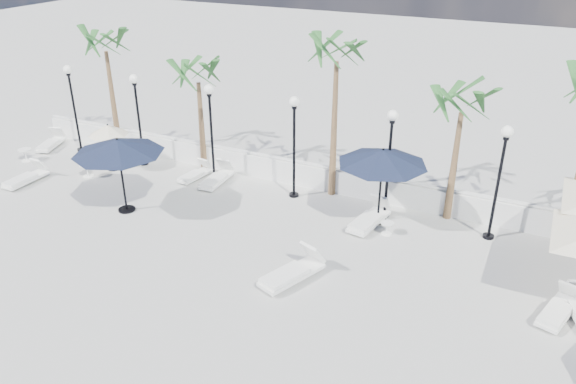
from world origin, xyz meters
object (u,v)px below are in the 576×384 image
at_px(parasol_navy_left, 118,147).
at_px(lounger_4, 369,218).
at_px(lounger_0, 51,143).
at_px(lounger_2, 195,174).
at_px(lounger_6, 558,309).
at_px(parasol_cream_small, 108,131).
at_px(lounger_1, 26,177).
at_px(parasol_navy_mid, 383,157).
at_px(lounger_5, 292,272).
at_px(lounger_3, 217,178).

bearing_deg(parasol_navy_left, lounger_4, 18.43).
height_order(lounger_0, lounger_2, lounger_0).
xyz_separation_m(lounger_6, parasol_cream_small, (-17.00, 2.44, 1.46)).
xyz_separation_m(lounger_1, parasol_navy_mid, (13.38, 2.99, 2.13)).
height_order(lounger_2, lounger_5, lounger_5).
height_order(lounger_1, parasol_navy_mid, parasol_navy_mid).
relative_size(lounger_6, parasol_navy_left, 0.60).
xyz_separation_m(lounger_3, parasol_navy_mid, (6.61, -0.22, 2.13)).
height_order(lounger_3, lounger_6, lounger_3).
bearing_deg(lounger_1, lounger_5, -6.04).
xyz_separation_m(lounger_3, lounger_5, (5.45, -4.62, 0.03)).
bearing_deg(lounger_5, lounger_0, -176.46).
distance_m(lounger_1, parasol_navy_left, 5.53).
xyz_separation_m(lounger_2, lounger_4, (7.45, -0.62, 0.05)).
height_order(lounger_6, parasol_cream_small, parasol_cream_small).
bearing_deg(lounger_5, lounger_3, 161.18).
bearing_deg(lounger_4, lounger_2, -175.23).
distance_m(lounger_3, lounger_4, 6.46).
height_order(lounger_0, lounger_6, lounger_0).
bearing_deg(lounger_4, parasol_navy_left, -152.06).
bearing_deg(lounger_6, lounger_1, -162.99).
xyz_separation_m(lounger_5, parasol_navy_left, (-7.14, 1.29, 2.15)).
xyz_separation_m(parasol_navy_mid, parasol_cream_small, (-11.21, -0.46, -0.68)).
height_order(lounger_1, lounger_3, lounger_3).
relative_size(lounger_5, parasol_cream_small, 1.13).
xyz_separation_m(lounger_0, parasol_navy_mid, (15.42, -0.22, 2.14)).
relative_size(lounger_3, parasol_navy_left, 0.62).
bearing_deg(lounger_5, lounger_2, 165.96).
xyz_separation_m(lounger_4, parasol_navy_left, (-8.12, -2.71, 2.16)).
relative_size(lounger_2, lounger_3, 0.87).
distance_m(lounger_4, parasol_navy_left, 8.83).
bearing_deg(parasol_cream_small, lounger_3, 8.44).
bearing_deg(lounger_3, lounger_4, -8.88).
bearing_deg(lounger_6, lounger_0, -171.62).
xyz_separation_m(lounger_2, parasol_navy_left, (-0.67, -3.32, 2.22)).
xyz_separation_m(lounger_4, parasol_navy_mid, (0.18, 0.40, 2.11)).
relative_size(lounger_3, parasol_cream_small, 0.98).
height_order(lounger_2, lounger_6, lounger_6).
xyz_separation_m(parasol_navy_left, parasol_navy_mid, (8.30, 3.10, -0.05)).
bearing_deg(lounger_5, lounger_1, -165.10).
bearing_deg(lounger_3, parasol_cream_small, -174.92).
bearing_deg(lounger_1, parasol_cream_small, 49.95).
xyz_separation_m(lounger_5, parasol_navy_mid, (1.16, 4.40, 2.10)).
distance_m(lounger_4, parasol_cream_small, 11.13).
relative_size(lounger_4, parasol_navy_left, 0.68).
relative_size(lounger_5, parasol_navy_left, 0.71).
bearing_deg(lounger_3, lounger_2, 176.81).
relative_size(lounger_4, parasol_navy_mid, 0.71).
relative_size(lounger_1, lounger_3, 0.97).
xyz_separation_m(lounger_0, lounger_2, (7.79, -0.00, -0.03)).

